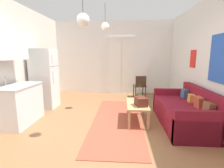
{
  "coord_description": "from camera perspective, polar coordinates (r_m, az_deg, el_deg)",
  "views": [
    {
      "loc": [
        0.41,
        -3.13,
        1.54
      ],
      "look_at": [
        0.13,
        1.12,
        0.79
      ],
      "focal_mm": 26.66,
      "sensor_mm": 36.0,
      "label": 1
    }
  ],
  "objects": [
    {
      "name": "accent_chair",
      "position": [
        6.09,
        9.57,
        -0.37
      ],
      "size": [
        0.48,
        0.46,
        0.8
      ],
      "rotation": [
        0.0,
        0.0,
        3.3
      ],
      "color": "#382619",
      "rests_on": "ground_plane"
    },
    {
      "name": "refrigerator",
      "position": [
        5.21,
        -22.09,
        1.69
      ],
      "size": [
        0.65,
        0.61,
        1.71
      ],
      "color": "white",
      "rests_on": "ground_plane"
    },
    {
      "name": "couch",
      "position": [
        4.11,
        24.07,
        -8.82
      ],
      "size": [
        0.94,
        1.92,
        0.81
      ],
      "color": "maroon",
      "rests_on": "ground_plane"
    },
    {
      "name": "ground_plane",
      "position": [
        3.54,
        -3.42,
        -16.75
      ],
      "size": [
        5.15,
        7.68,
        0.1
      ],
      "primitive_type": "cube",
      "color": "#8E603D"
    },
    {
      "name": "kitchen_counter",
      "position": [
        4.24,
        -29.94,
        -1.55
      ],
      "size": [
        0.61,
        1.1,
        2.07
      ],
      "color": "silver",
      "rests_on": "ground_plane"
    },
    {
      "name": "handbag",
      "position": [
        3.71,
        9.92,
        -5.88
      ],
      "size": [
        0.29,
        0.34,
        0.3
      ],
      "color": "#512319",
      "rests_on": "coffee_table"
    },
    {
      "name": "wall_back",
      "position": [
        6.74,
        0.45,
        8.89
      ],
      "size": [
        4.75,
        0.13,
        2.84
      ],
      "color": "white",
      "rests_on": "ground_plane"
    },
    {
      "name": "area_rug",
      "position": [
        4.09,
        1.79,
        -12.09
      ],
      "size": [
        1.12,
        3.21,
        0.01
      ],
      "primitive_type": "cube",
      "color": "#9E4733",
      "rests_on": "ground_plane"
    },
    {
      "name": "bamboo_vase",
      "position": [
        4.17,
        9.33,
        -4.12
      ],
      "size": [
        0.08,
        0.08,
        0.41
      ],
      "color": "#47704C",
      "rests_on": "coffee_table"
    },
    {
      "name": "pendant_lamp_near",
      "position": [
        2.98,
        -9.88,
        20.95
      ],
      "size": [
        0.21,
        0.21,
        0.83
      ],
      "color": "black"
    },
    {
      "name": "coffee_table",
      "position": [
        3.93,
        8.6,
        -7.36
      ],
      "size": [
        0.47,
        0.99,
        0.44
      ],
      "color": "tan",
      "rests_on": "ground_plane"
    },
    {
      "name": "pendant_lamp_far",
      "position": [
        4.6,
        -2.34,
        19.1
      ],
      "size": [
        0.21,
        0.21,
        0.68
      ],
      "color": "black"
    }
  ]
}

